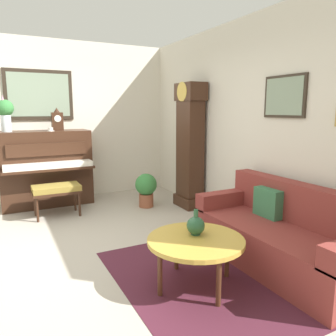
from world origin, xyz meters
TOP-DOWN VIEW (x-y plane):
  - ground_plane at (0.00, 0.00)m, footprint 6.40×6.00m
  - wall_left at (-2.60, 0.00)m, footprint 0.13×4.90m
  - wall_back at (0.02, 2.40)m, footprint 5.30×0.13m
  - area_rug at (1.13, 1.02)m, footprint 2.10×1.50m
  - piano at (-2.23, 0.06)m, footprint 0.87×1.44m
  - piano_bench at (-1.51, 0.10)m, footprint 0.42×0.70m
  - grandfather_clock at (-1.03, 2.16)m, footprint 0.52×0.34m
  - couch at (1.21, 1.92)m, footprint 1.90×0.80m
  - coffee_table at (1.17, 0.90)m, footprint 0.88×0.88m
  - mantel_clock at (-2.23, 0.28)m, footprint 0.13×0.18m
  - flower_vase at (-2.23, -0.49)m, footprint 0.26×0.26m
  - teacup at (-2.07, 0.15)m, footprint 0.12×0.12m
  - green_jug at (1.09, 0.95)m, footprint 0.17×0.17m
  - potted_plant at (-1.34, 1.50)m, footprint 0.36×0.36m

SIDE VIEW (x-z plane):
  - ground_plane at x=0.00m, z-range -0.10..0.00m
  - area_rug at x=1.13m, z-range 0.00..0.01m
  - couch at x=1.21m, z-range -0.11..0.73m
  - potted_plant at x=-1.34m, z-range 0.04..0.60m
  - piano_bench at x=-1.51m, z-range 0.17..0.65m
  - coffee_table at x=1.17m, z-range 0.20..0.66m
  - green_jug at x=1.09m, z-range 0.43..0.67m
  - piano at x=-2.23m, z-range 0.01..1.26m
  - grandfather_clock at x=-1.03m, z-range -0.05..1.98m
  - teacup at x=-2.07m, z-range 1.25..1.31m
  - wall_back at x=0.02m, z-range 0.00..2.80m
  - wall_left at x=-2.60m, z-range 0.01..2.81m
  - mantel_clock at x=-2.23m, z-range 1.24..1.62m
  - flower_vase at x=-2.23m, z-range 1.28..1.86m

